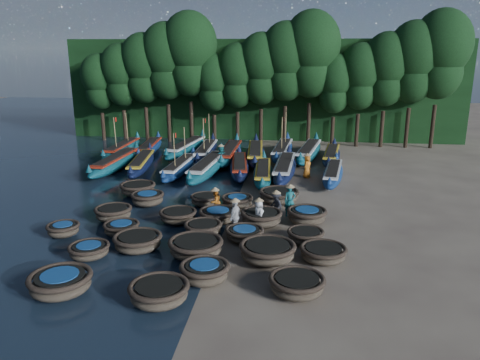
# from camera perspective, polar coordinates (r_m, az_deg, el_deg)

# --- Properties ---
(ground) EXTENTS (120.00, 120.00, 0.00)m
(ground) POSITION_cam_1_polar(r_m,az_deg,el_deg) (27.08, -0.98, -3.88)
(ground) COLOR gray
(ground) RESTS_ON ground
(foliage_wall) EXTENTS (40.00, 3.00, 10.00)m
(foliage_wall) POSITION_cam_1_polar(r_m,az_deg,el_deg) (49.06, 2.81, 10.95)
(foliage_wall) COLOR black
(foliage_wall) RESTS_ON ground
(coracle_1) EXTENTS (2.45, 2.45, 0.84)m
(coracle_1) POSITION_cam_1_polar(r_m,az_deg,el_deg) (19.51, -21.04, -11.59)
(coracle_1) COLOR brown
(coracle_1) RESTS_ON ground
(coracle_2) EXTENTS (2.78, 2.78, 0.81)m
(coracle_2) POSITION_cam_1_polar(r_m,az_deg,el_deg) (17.92, -9.83, -13.34)
(coracle_2) COLOR brown
(coracle_2) RESTS_ON ground
(coracle_3) EXTENTS (2.29, 2.29, 0.81)m
(coracle_3) POSITION_cam_1_polar(r_m,az_deg,el_deg) (19.15, -4.33, -11.07)
(coracle_3) COLOR brown
(coracle_3) RESTS_ON ground
(coracle_4) EXTENTS (2.69, 2.69, 0.75)m
(coracle_4) POSITION_cam_1_polar(r_m,az_deg,el_deg) (18.40, 6.96, -12.51)
(coracle_4) COLOR brown
(coracle_4) RESTS_ON ground
(coracle_5) EXTENTS (1.86, 1.86, 0.63)m
(coracle_5) POSITION_cam_1_polar(r_m,az_deg,el_deg) (22.28, -17.92, -8.14)
(coracle_5) COLOR brown
(coracle_5) RESTS_ON ground
(coracle_6) EXTENTS (2.65, 2.65, 0.78)m
(coracle_6) POSITION_cam_1_polar(r_m,az_deg,el_deg) (22.42, -12.36, -7.34)
(coracle_6) COLOR brown
(coracle_6) RESTS_ON ground
(coracle_7) EXTENTS (3.05, 3.05, 0.84)m
(coracle_7) POSITION_cam_1_polar(r_m,az_deg,el_deg) (21.36, -5.43, -8.13)
(coracle_7) COLOR brown
(coracle_7) RESTS_ON ground
(coracle_8) EXTENTS (2.68, 2.68, 0.84)m
(coracle_8) POSITION_cam_1_polar(r_m,az_deg,el_deg) (20.88, 3.39, -8.67)
(coracle_8) COLOR brown
(coracle_8) RESTS_ON ground
(coracle_9) EXTENTS (2.15, 2.15, 0.69)m
(coracle_9) POSITION_cam_1_polar(r_m,az_deg,el_deg) (21.22, 10.11, -8.73)
(coracle_9) COLOR brown
(coracle_9) RESTS_ON ground
(coracle_10) EXTENTS (1.65, 1.65, 0.65)m
(coracle_10) POSITION_cam_1_polar(r_m,az_deg,el_deg) (25.14, -20.75, -5.62)
(coracle_10) COLOR brown
(coracle_10) RESTS_ON ground
(coracle_11) EXTENTS (2.03, 2.03, 0.63)m
(coracle_11) POSITION_cam_1_polar(r_m,az_deg,el_deg) (24.48, -14.25, -5.67)
(coracle_11) COLOR brown
(coracle_11) RESTS_ON ground
(coracle_12) EXTENTS (1.93, 1.93, 0.77)m
(coracle_12) POSITION_cam_1_polar(r_m,az_deg,el_deg) (23.47, -4.51, -5.95)
(coracle_12) COLOR brown
(coracle_12) RESTS_ON ground
(coracle_13) EXTENTS (2.12, 2.12, 0.63)m
(coracle_13) POSITION_cam_1_polar(r_m,az_deg,el_deg) (23.02, 0.55, -6.54)
(coracle_13) COLOR brown
(coracle_13) RESTS_ON ground
(coracle_14) EXTENTS (1.81, 1.81, 0.67)m
(coracle_14) POSITION_cam_1_polar(r_m,az_deg,el_deg) (22.95, 8.00, -6.73)
(coracle_14) COLOR brown
(coracle_14) RESTS_ON ground
(coracle_15) EXTENTS (2.48, 2.48, 0.80)m
(coracle_15) POSITION_cam_1_polar(r_m,az_deg,el_deg) (26.45, -15.19, -3.89)
(coracle_15) COLOR brown
(coracle_15) RESTS_ON ground
(coracle_16) EXTENTS (2.16, 2.16, 0.71)m
(coracle_16) POSITION_cam_1_polar(r_m,az_deg,el_deg) (25.51, -7.56, -4.32)
(coracle_16) COLOR brown
(coracle_16) RESTS_ON ground
(coracle_17) EXTENTS (2.49, 2.49, 0.75)m
(coracle_17) POSITION_cam_1_polar(r_m,az_deg,el_deg) (25.28, -2.71, -4.31)
(coracle_17) COLOR brown
(coracle_17) RESTS_ON ground
(coracle_18) EXTENTS (2.24, 2.24, 0.82)m
(coracle_18) POSITION_cam_1_polar(r_m,az_deg,el_deg) (24.85, 2.62, -4.58)
(coracle_18) COLOR brown
(coracle_18) RESTS_ON ground
(coracle_19) EXTENTS (2.17, 2.17, 0.81)m
(coracle_19) POSITION_cam_1_polar(r_m,az_deg,el_deg) (25.41, 8.16, -4.27)
(coracle_19) COLOR brown
(coracle_19) RESTS_ON ground
(coracle_20) EXTENTS (2.73, 2.73, 0.81)m
(coracle_20) POSITION_cam_1_polar(r_m,az_deg,el_deg) (30.55, -12.35, -1.04)
(coracle_20) COLOR brown
(coracle_20) RESTS_ON ground
(coracle_21) EXTENTS (2.00, 2.00, 0.79)m
(coracle_21) POSITION_cam_1_polar(r_m,az_deg,el_deg) (28.49, -11.21, -2.20)
(coracle_21) COLOR brown
(coracle_21) RESTS_ON ground
(coracle_22) EXTENTS (2.24, 2.24, 0.67)m
(coracle_22) POSITION_cam_1_polar(r_m,az_deg,el_deg) (28.07, -4.23, -2.38)
(coracle_22) COLOR brown
(coracle_22) RESTS_ON ground
(coracle_23) EXTENTS (2.17, 2.17, 0.72)m
(coracle_23) POSITION_cam_1_polar(r_m,az_deg,el_deg) (27.60, -0.34, -2.59)
(coracle_23) COLOR brown
(coracle_23) RESTS_ON ground
(coracle_24) EXTENTS (2.71, 2.71, 0.80)m
(coracle_24) POSITION_cam_1_polar(r_m,az_deg,el_deg) (28.57, 4.78, -1.91)
(coracle_24) COLOR brown
(coracle_24) RESTS_ON ground
(long_boat_1) EXTENTS (2.03, 8.90, 1.57)m
(long_boat_1) POSITION_cam_1_polar(r_m,az_deg,el_deg) (37.44, -14.92, 2.10)
(long_boat_1) COLOR #10555E
(long_boat_1) RESTS_ON ground
(long_boat_2) EXTENTS (2.50, 8.16, 1.45)m
(long_boat_2) POSITION_cam_1_polar(r_m,az_deg,el_deg) (36.87, -11.93, 2.01)
(long_boat_2) COLOR #0E1A34
(long_boat_2) RESTS_ON ground
(long_boat_3) EXTENTS (1.80, 7.95, 3.38)m
(long_boat_3) POSITION_cam_1_polar(r_m,az_deg,el_deg) (35.21, -7.35, 1.55)
(long_boat_3) COLOR navy
(long_boat_3) RESTS_ON ground
(long_boat_4) EXTENTS (2.39, 9.16, 1.62)m
(long_boat_4) POSITION_cam_1_polar(r_m,az_deg,el_deg) (34.75, -3.98, 1.59)
(long_boat_4) COLOR #10555E
(long_boat_4) RESTS_ON ground
(long_boat_5) EXTENTS (2.43, 8.12, 1.44)m
(long_boat_5) POSITION_cam_1_polar(r_m,az_deg,el_deg) (35.12, -0.07, 1.67)
(long_boat_5) COLOR #0E1A34
(long_boat_5) RESTS_ON ground
(long_boat_6) EXTENTS (1.81, 7.94, 1.40)m
(long_boat_6) POSITION_cam_1_polar(r_m,az_deg,el_deg) (33.34, 2.82, 0.85)
(long_boat_6) COLOR #10555E
(long_boat_6) RESTS_ON ground
(long_boat_7) EXTENTS (2.06, 9.04, 1.59)m
(long_boat_7) POSITION_cam_1_polar(r_m,az_deg,el_deg) (34.56, 5.46, 1.46)
(long_boat_7) COLOR #0E1A34
(long_boat_7) RESTS_ON ground
(long_boat_8) EXTENTS (2.33, 7.62, 1.35)m
(long_boat_8) POSITION_cam_1_polar(r_m,az_deg,el_deg) (33.92, 11.26, 0.79)
(long_boat_8) COLOR navy
(long_boat_8) RESTS_ON ground
(long_boat_9) EXTENTS (1.59, 8.38, 3.56)m
(long_boat_9) POSITION_cam_1_polar(r_m,az_deg,el_deg) (42.59, -14.18, 3.72)
(long_boat_9) COLOR #10555E
(long_boat_9) RESTS_ON ground
(long_boat_10) EXTENTS (2.08, 8.17, 1.44)m
(long_boat_10) POSITION_cam_1_polar(r_m,az_deg,el_deg) (42.50, -10.99, 3.87)
(long_boat_10) COLOR navy
(long_boat_10) RESTS_ON ground
(long_boat_11) EXTENTS (2.86, 8.97, 1.59)m
(long_boat_11) POSITION_cam_1_polar(r_m,az_deg,el_deg) (41.76, -6.56, 3.92)
(long_boat_11) COLOR #10555E
(long_boat_11) RESTS_ON ground
(long_boat_12) EXTENTS (1.70, 8.56, 3.64)m
(long_boat_12) POSITION_cam_1_polar(r_m,az_deg,el_deg) (40.35, -4.17, 3.53)
(long_boat_12) COLOR #0E1A34
(long_boat_12) RESTS_ON ground
(long_boat_13) EXTENTS (1.68, 9.08, 1.60)m
(long_boat_13) POSITION_cam_1_polar(r_m,az_deg,el_deg) (39.34, -1.24, 3.29)
(long_boat_13) COLOR #10555E
(long_boat_13) RESTS_ON ground
(long_boat_14) EXTENTS (2.24, 9.09, 1.60)m
(long_boat_14) POSITION_cam_1_polar(r_m,az_deg,el_deg) (39.14, 1.89, 3.23)
(long_boat_14) COLOR #0E1A34
(long_boat_14) RESTS_ON ground
(long_boat_15) EXTENTS (2.23, 8.77, 3.74)m
(long_boat_15) POSITION_cam_1_polar(r_m,az_deg,el_deg) (40.58, 5.18, 3.60)
(long_boat_15) COLOR navy
(long_boat_15) RESTS_ON ground
(long_boat_16) EXTENTS (3.10, 9.03, 1.61)m
(long_boat_16) POSITION_cam_1_polar(r_m,az_deg,el_deg) (40.28, 8.40, 3.43)
(long_boat_16) COLOR #10555E
(long_boat_16) RESTS_ON ground
(long_boat_17) EXTENTS (2.36, 7.82, 1.39)m
(long_boat_17) POSITION_cam_1_polar(r_m,az_deg,el_deg) (39.60, 11.08, 2.96)
(long_boat_17) COLOR #0E1A34
(long_boat_17) RESTS_ON ground
(fisherman_0) EXTENTS (0.81, 0.93, 1.80)m
(fisherman_0) POSITION_cam_1_polar(r_m,az_deg,el_deg) (24.32, 2.30, -4.05)
(fisherman_0) COLOR silver
(fisherman_0) RESTS_ON ground
(fisherman_1) EXTENTS (0.73, 0.56, 1.96)m
(fisherman_1) POSITION_cam_1_polar(r_m,az_deg,el_deg) (26.25, 6.10, -2.37)
(fisherman_1) COLOR #175E61
(fisherman_1) RESTS_ON ground
(fisherman_2) EXTENTS (0.85, 0.92, 1.71)m
(fisherman_2) POSITION_cam_1_polar(r_m,az_deg,el_deg) (26.41, -3.04, -2.54)
(fisherman_2) COLOR orange
(fisherman_2) RESTS_ON ground
(fisherman_3) EXTENTS (1.07, 1.13, 1.74)m
(fisherman_3) POSITION_cam_1_polar(r_m,az_deg,el_deg) (25.86, 4.42, -2.97)
(fisherman_3) COLOR black
(fisherman_3) RESTS_ON ground
(fisherman_4) EXTENTS (0.76, 1.14, 2.00)m
(fisherman_4) POSITION_cam_1_polar(r_m,az_deg,el_deg) (23.68, -0.59, -4.36)
(fisherman_4) COLOR silver
(fisherman_4) RESTS_ON ground
(fisherman_5) EXTENTS (1.57, 1.54, 2.00)m
(fisherman_5) POSITION_cam_1_polar(r_m,az_deg,el_deg) (36.81, -2.32, 2.92)
(fisherman_5) COLOR #175E61
(fisherman_5) RESTS_ON ground
(fisherman_6) EXTENTS (0.80, 0.97, 1.92)m
(fisherman_6) POSITION_cam_1_polar(r_m,az_deg,el_deg) (34.27, 8.17, 1.78)
(fisherman_6) COLOR orange
(fisherman_6) RESTS_ON ground
(tree_0) EXTENTS (3.68, 3.68, 8.68)m
(tree_0) POSITION_cam_1_polar(r_m,az_deg,el_deg) (49.39, -16.74, 11.48)
(tree_0) COLOR black
(tree_0) RESTS_ON ground
(tree_1) EXTENTS (4.09, 4.09, 9.65)m
(tree_1) POSITION_cam_1_polar(r_m,az_deg,el_deg) (48.48, -14.25, 12.39)
(tree_1) COLOR black
(tree_1) RESTS_ON ground
(tree_2) EXTENTS (4.51, 4.51, 10.63)m
(tree_2) POSITION_cam_1_polar(r_m,az_deg,el_deg) (47.69, -11.66, 13.31)
(tree_2) COLOR black
(tree_2) RESTS_ON ground
(tree_3) EXTENTS (4.92, 4.92, 11.60)m
(tree_3) POSITION_cam_1_polar(r_m,az_deg,el_deg) (47.00, -8.96, 14.23)
(tree_3) COLOR black
(tree_3) RESTS_ON ground
(tree_4) EXTENTS (5.34, 5.34, 12.58)m
(tree_4) POSITION_cam_1_polar(r_m,az_deg,el_deg) (46.42, -6.16, 15.15)
(tree_4) COLOR black
(tree_4) RESTS_ON ground
(tree_5) EXTENTS (3.68, 3.68, 8.68)m
(tree_5) POSITION_cam_1_polar(r_m,az_deg,el_deg) (46.07, -3.21, 11.84)
(tree_5) COLOR black
(tree_5) RESTS_ON ground
(tree_6) EXTENTS (4.09, 4.09, 9.65)m
(tree_6) POSITION_cam_1_polar(r_m,az_deg,el_deg) (45.68, -0.31, 12.68)
(tree_6) COLOR black
(tree_6) RESTS_ON ground
(tree_7) EXTENTS (4.51, 4.51, 10.63)m
(tree_7) POSITION_cam_1_polar(r_m,az_deg,el_deg) (45.42, 2.65, 13.50)
(tree_7) COLOR black
(tree_7) RESTS_ON ground
(tree_8) EXTENTS (4.92, 4.92, 11.60)m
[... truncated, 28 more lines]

